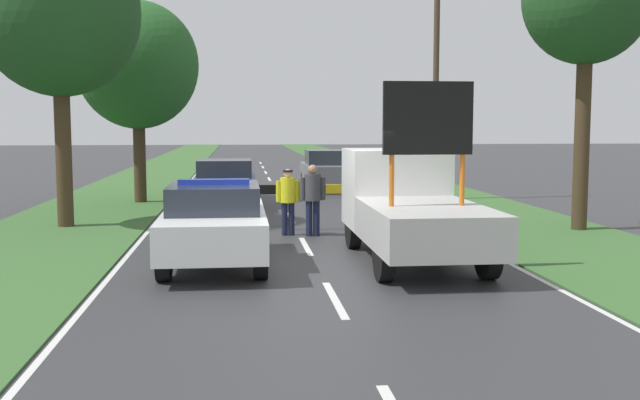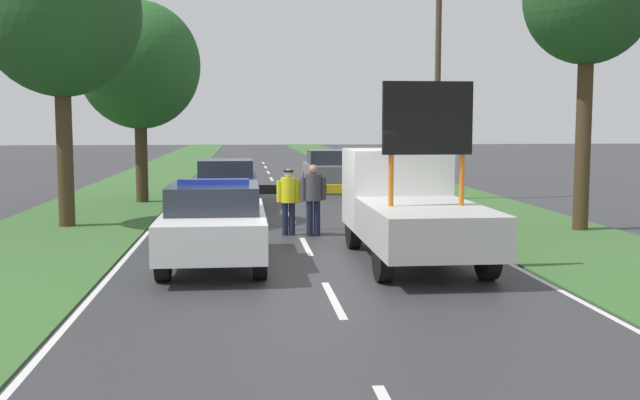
{
  "view_description": "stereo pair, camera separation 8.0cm",
  "coord_description": "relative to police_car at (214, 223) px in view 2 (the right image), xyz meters",
  "views": [
    {
      "loc": [
        -1.4,
        -13.88,
        2.62
      ],
      "look_at": [
        0.2,
        0.93,
        1.1
      ],
      "focal_mm": 42.0,
      "sensor_mm": 36.0,
      "label": 1
    },
    {
      "loc": [
        -1.32,
        -13.89,
        2.62
      ],
      "look_at": [
        0.2,
        0.93,
        1.1
      ],
      "focal_mm": 42.0,
      "sensor_mm": 36.0,
      "label": 2
    }
  ],
  "objects": [
    {
      "name": "ground_plane",
      "position": [
        1.87,
        0.02,
        -0.79
      ],
      "size": [
        160.0,
        160.0,
        0.0
      ],
      "primitive_type": "plane",
      "color": "#333335"
    },
    {
      "name": "lane_markings",
      "position": [
        1.87,
        10.43,
        -0.79
      ],
      "size": [
        7.38,
        59.25,
        0.01
      ],
      "color": "silver",
      "rests_on": "ground"
    },
    {
      "name": "grass_verge_left",
      "position": [
        -3.91,
        20.02,
        -0.78
      ],
      "size": [
        4.09,
        120.0,
        0.03
      ],
      "color": "#38602D",
      "rests_on": "ground"
    },
    {
      "name": "grass_verge_right",
      "position": [
        7.65,
        20.02,
        -0.78
      ],
      "size": [
        4.09,
        120.0,
        0.03
      ],
      "color": "#38602D",
      "rests_on": "ground"
    },
    {
      "name": "police_car",
      "position": [
        0.0,
        0.0,
        0.0
      ],
      "size": [
        1.86,
        4.51,
        1.61
      ],
      "rotation": [
        0.0,
        0.0,
        -0.07
      ],
      "color": "white",
      "rests_on": "ground"
    },
    {
      "name": "work_truck",
      "position": [
        3.74,
        0.34,
        0.27
      ],
      "size": [
        2.02,
        5.38,
        3.35
      ],
      "rotation": [
        0.0,
        0.0,
        3.13
      ],
      "color": "white",
      "rests_on": "ground"
    },
    {
      "name": "road_barrier",
      "position": [
        2.01,
        4.36,
        0.15
      ],
      "size": [
        3.41,
        0.08,
        1.13
      ],
      "rotation": [
        0.0,
        0.0,
        -0.06
      ],
      "color": "black",
      "rests_on": "ground"
    },
    {
      "name": "police_officer",
      "position": [
        1.59,
        3.58,
        0.14
      ],
      "size": [
        0.56,
        0.36,
        1.56
      ],
      "rotation": [
        0.0,
        0.0,
        3.51
      ],
      "color": "#191E38",
      "rests_on": "ground"
    },
    {
      "name": "pedestrian_civilian",
      "position": [
        2.16,
        3.41,
        0.19
      ],
      "size": [
        0.6,
        0.38,
        1.67
      ],
      "rotation": [
        0.0,
        0.0,
        -0.03
      ],
      "color": "#191E38",
      "rests_on": "ground"
    },
    {
      "name": "traffic_cone_near_police",
      "position": [
        0.35,
        4.34,
        -0.46
      ],
      "size": [
        0.5,
        0.5,
        0.68
      ],
      "color": "black",
      "rests_on": "ground"
    },
    {
      "name": "traffic_cone_centre_front",
      "position": [
        3.51,
        2.81,
        -0.44
      ],
      "size": [
        0.52,
        0.52,
        0.72
      ],
      "color": "black",
      "rests_on": "ground"
    },
    {
      "name": "traffic_cone_near_truck",
      "position": [
        0.44,
        2.84,
        -0.52
      ],
      "size": [
        0.41,
        0.41,
        0.57
      ],
      "color": "black",
      "rests_on": "ground"
    },
    {
      "name": "traffic_cone_behind_barrier",
      "position": [
        0.1,
        5.85,
        -0.51
      ],
      "size": [
        0.42,
        0.42,
        0.58
      ],
      "color": "black",
      "rests_on": "ground"
    },
    {
      "name": "queued_car_hatch_blue",
      "position": [
        0.0,
        9.8,
        -0.01
      ],
      "size": [
        1.89,
        4.21,
        1.5
      ],
      "rotation": [
        0.0,
        0.0,
        3.14
      ],
      "color": "navy",
      "rests_on": "ground"
    },
    {
      "name": "queued_car_suv_grey",
      "position": [
        3.87,
        15.49,
        0.01
      ],
      "size": [
        1.74,
        4.0,
        1.59
      ],
      "rotation": [
        0.0,
        0.0,
        3.14
      ],
      "color": "slate",
      "rests_on": "ground"
    },
    {
      "name": "roadside_tree_near_right",
      "position": [
        -2.81,
        11.37,
        3.71
      ],
      "size": [
        3.97,
        3.97,
        6.61
      ],
      "color": "#42301E",
      "rests_on": "ground"
    },
    {
      "name": "roadside_tree_mid_left",
      "position": [
        -3.93,
        5.56,
        4.56
      ],
      "size": [
        3.99,
        3.99,
        7.48
      ],
      "color": "#42301E",
      "rests_on": "ground"
    },
    {
      "name": "utility_pole",
      "position": [
        7.12,
        11.16,
        3.69
      ],
      "size": [
        1.2,
        0.2,
        8.74
      ],
      "color": "#473828",
      "rests_on": "ground"
    }
  ]
}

